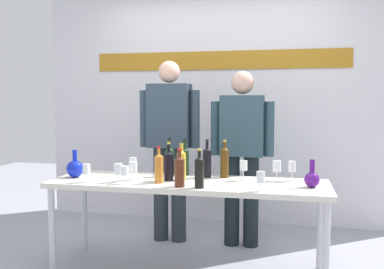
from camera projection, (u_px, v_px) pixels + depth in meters
The scene contains 24 objects.
back_wall at pixel (219, 87), 4.78m from camera, with size 3.98×0.11×3.00m.
display_table at pixel (188, 189), 3.35m from camera, with size 2.16×0.65×0.72m.
decanter_blue_left at pixel (75, 168), 3.51m from camera, with size 0.14×0.14×0.23m.
decanter_blue_right at pixel (312, 179), 3.11m from camera, with size 0.11×0.11×0.20m.
presenter_left at pixel (169, 139), 4.10m from camera, with size 0.59×0.22×1.72m.
presenter_right at pixel (242, 148), 3.95m from camera, with size 0.58×0.22×1.62m.
wine_bottle_0 at pixel (185, 160), 3.62m from camera, with size 0.07×0.07×0.30m.
wine_bottle_1 at pixel (225, 161), 3.51m from camera, with size 0.07×0.07×0.31m.
wine_bottle_2 at pixel (180, 170), 3.13m from camera, with size 0.07×0.07×0.28m.
wine_bottle_3 at pixel (181, 164), 3.38m from camera, with size 0.07×0.07×0.29m.
wine_bottle_4 at pixel (169, 165), 3.38m from camera, with size 0.07×0.07×0.30m.
wine_bottle_5 at pixel (207, 161), 3.51m from camera, with size 0.07×0.07×0.31m.
wine_bottle_6 at pixel (199, 171), 3.09m from camera, with size 0.07×0.07×0.29m.
wine_bottle_7 at pixel (170, 160), 3.57m from camera, with size 0.08×0.08×0.32m.
wine_bottle_8 at pixel (159, 167), 3.28m from camera, with size 0.07×0.07×0.28m.
wine_glass_left_0 at pixel (133, 162), 3.70m from camera, with size 0.07×0.07×0.14m.
wine_glass_left_1 at pixel (125, 171), 3.24m from camera, with size 0.06×0.06×0.14m.
wine_glass_left_2 at pixel (86, 170), 3.30m from camera, with size 0.06×0.06×0.14m.
wine_glass_left_3 at pixel (118, 169), 3.30m from camera, with size 0.07×0.07×0.14m.
wine_glass_left_4 at pixel (133, 167), 3.39m from camera, with size 0.07×0.07×0.15m.
wine_glass_right_0 at pixel (277, 167), 3.35m from camera, with size 0.07×0.07×0.16m.
wine_glass_right_1 at pixel (292, 167), 3.35m from camera, with size 0.06×0.06×0.16m.
wine_glass_right_2 at pixel (261, 177), 2.97m from camera, with size 0.06×0.06×0.14m.
wine_glass_right_3 at pixel (243, 166), 3.37m from camera, with size 0.06×0.06×0.16m.
Camera 1 is at (0.75, -3.22, 1.36)m, focal length 40.31 mm.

